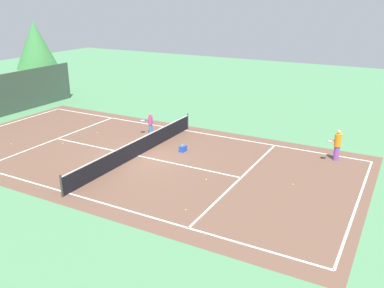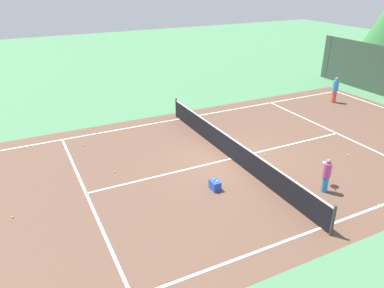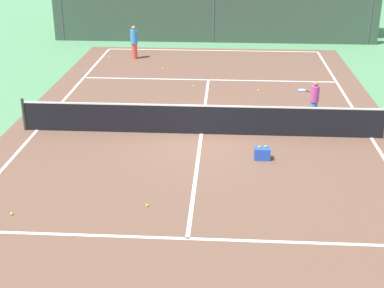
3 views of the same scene
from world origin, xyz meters
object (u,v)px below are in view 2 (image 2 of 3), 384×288
at_px(ball_crate, 215,185).
at_px(tennis_ball_7, 232,146).
at_px(tennis_ball_8, 320,96).
at_px(tennis_ball_4, 115,172).
at_px(tennis_ball_0, 12,217).
at_px(tennis_ball_1, 265,155).
at_px(player_0, 326,175).
at_px(tennis_ball_6, 348,155).
at_px(tennis_ball_2, 330,114).
at_px(tennis_ball_9, 84,145).
at_px(player_1, 335,90).
at_px(tennis_ball_3, 313,133).
at_px(tennis_ball_5, 379,205).

xyz_separation_m(ball_crate, tennis_ball_7, (-2.91, 2.61, -0.15)).
bearing_deg(tennis_ball_8, tennis_ball_4, -75.18).
relative_size(tennis_ball_4, tennis_ball_8, 1.00).
height_order(tennis_ball_0, tennis_ball_1, same).
xyz_separation_m(ball_crate, tennis_ball_1, (-1.47, 3.47, -0.15)).
relative_size(player_0, tennis_ball_6, 20.72).
xyz_separation_m(tennis_ball_2, tennis_ball_4, (1.08, -13.07, 0.00)).
xyz_separation_m(tennis_ball_0, tennis_ball_9, (-4.73, 3.35, 0.00)).
bearing_deg(tennis_ball_2, tennis_ball_4, -85.28).
height_order(ball_crate, tennis_ball_6, ball_crate).
relative_size(ball_crate, tennis_ball_2, 7.02).
relative_size(player_0, ball_crate, 2.95).
distance_m(player_0, player_1, 11.29).
bearing_deg(player_1, tennis_ball_0, -77.42).
height_order(player_0, tennis_ball_6, player_0).
xyz_separation_m(tennis_ball_2, tennis_ball_7, (1.15, -7.40, 0.00)).
relative_size(tennis_ball_1, tennis_ball_7, 1.00).
bearing_deg(tennis_ball_3, tennis_ball_2, 120.36).
height_order(ball_crate, tennis_ball_0, ball_crate).
relative_size(player_1, tennis_ball_7, 24.68).
bearing_deg(tennis_ball_1, ball_crate, -67.08).
bearing_deg(player_1, tennis_ball_5, -38.00).
relative_size(tennis_ball_5, tennis_ball_6, 1.00).
bearing_deg(player_0, tennis_ball_1, -177.18).
relative_size(player_0, tennis_ball_9, 20.72).
bearing_deg(tennis_ball_3, tennis_ball_9, -108.88).
height_order(tennis_ball_0, tennis_ball_5, same).
xyz_separation_m(player_1, tennis_ball_7, (2.78, -9.33, -0.80)).
distance_m(tennis_ball_0, tennis_ball_9, 5.80).
bearing_deg(tennis_ball_4, tennis_ball_6, 72.01).
distance_m(ball_crate, tennis_ball_1, 3.77).
distance_m(tennis_ball_1, tennis_ball_2, 7.04).
height_order(tennis_ball_0, tennis_ball_8, same).
xyz_separation_m(player_0, tennis_ball_1, (-3.43, -0.17, -0.68)).
height_order(tennis_ball_3, tennis_ball_7, same).
xyz_separation_m(player_0, tennis_ball_4, (-4.95, -6.70, -0.68)).
relative_size(player_1, tennis_ball_2, 24.68).
distance_m(tennis_ball_3, tennis_ball_9, 11.56).
bearing_deg(tennis_ball_3, tennis_ball_8, 133.20).
bearing_deg(tennis_ball_0, ball_crate, 78.27).
distance_m(player_1, tennis_ball_4, 15.26).
bearing_deg(tennis_ball_4, tennis_ball_5, 49.80).
xyz_separation_m(player_1, tennis_ball_0, (4.24, -18.98, -0.80)).
bearing_deg(tennis_ball_0, tennis_ball_6, 83.10).
height_order(tennis_ball_8, tennis_ball_9, same).
height_order(player_1, tennis_ball_2, player_1).
distance_m(tennis_ball_1, tennis_ball_6, 3.73).
distance_m(tennis_ball_1, tennis_ball_9, 8.58).
bearing_deg(tennis_ball_3, tennis_ball_6, -9.54).
xyz_separation_m(player_0, tennis_ball_2, (-6.03, 6.37, -0.68)).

